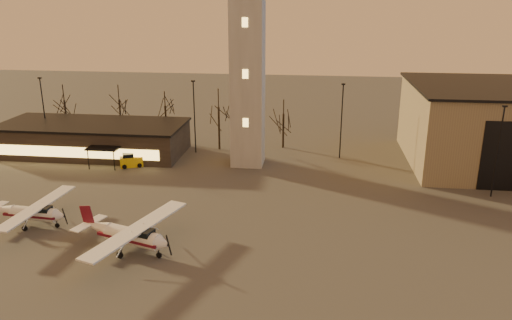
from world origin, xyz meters
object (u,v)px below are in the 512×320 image
at_px(control_tower, 247,36).
at_px(cessna_front, 135,240).
at_px(service_cart, 131,161).
at_px(cessna_rear, 36,216).
at_px(terminal, 94,138).

distance_m(control_tower, cessna_front, 29.85).
bearing_deg(service_cart, cessna_rear, -122.31).
height_order(cessna_front, service_cart, cessna_front).
bearing_deg(service_cart, terminal, 120.86).
bearing_deg(terminal, cessna_front, -59.64).
distance_m(cessna_front, service_cart, 23.57).
height_order(control_tower, service_cart, control_tower).
height_order(terminal, service_cart, terminal).
distance_m(control_tower, terminal, 26.24).
xyz_separation_m(terminal, cessna_rear, (4.62, -23.13, -1.13)).
bearing_deg(cessna_front, terminal, 138.45).
xyz_separation_m(terminal, service_cart, (7.18, -5.00, -1.47)).
bearing_deg(terminal, service_cart, -34.87).
distance_m(cessna_front, cessna_rear, 11.80).
bearing_deg(cessna_front, control_tower, 94.12).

